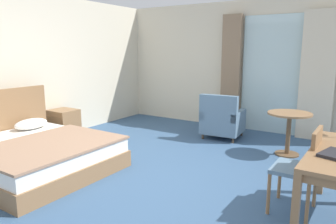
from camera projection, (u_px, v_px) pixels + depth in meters
The scene contains 11 objects.
ground at pixel (144, 181), 4.20m from camera, with size 5.91×7.19×0.10m, color #38567A.
wall_back at pixel (239, 66), 6.69m from camera, with size 5.51×0.12×2.62m, color beige.
wall_left at pixel (15, 70), 5.37m from camera, with size 0.12×6.79×2.62m, color beige.
balcony_glass_door at pixel (272, 75), 6.27m from camera, with size 1.21×0.02×2.30m, color silver.
curtain_panel_left at pixel (231, 73), 6.62m from camera, with size 0.40×0.10×2.34m, color #897056.
curtain_panel_right at pixel (317, 76), 5.74m from camera, with size 0.59×0.10×2.34m, color beige.
bed at pixel (32, 153), 4.42m from camera, with size 2.00×1.79×1.05m.
nightstand at pixel (64, 124), 5.93m from camera, with size 0.47×0.43×0.56m.
desk_chair at pixel (303, 165), 3.20m from camera, with size 0.41×0.47×0.90m.
armchair_by_window at pixel (222, 121), 5.98m from camera, with size 0.75×0.74×0.85m.
round_cafe_table at pixel (289, 124), 4.99m from camera, with size 0.67×0.67×0.68m.
Camera 1 is at (2.40, -3.14, 1.66)m, focal length 34.14 mm.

